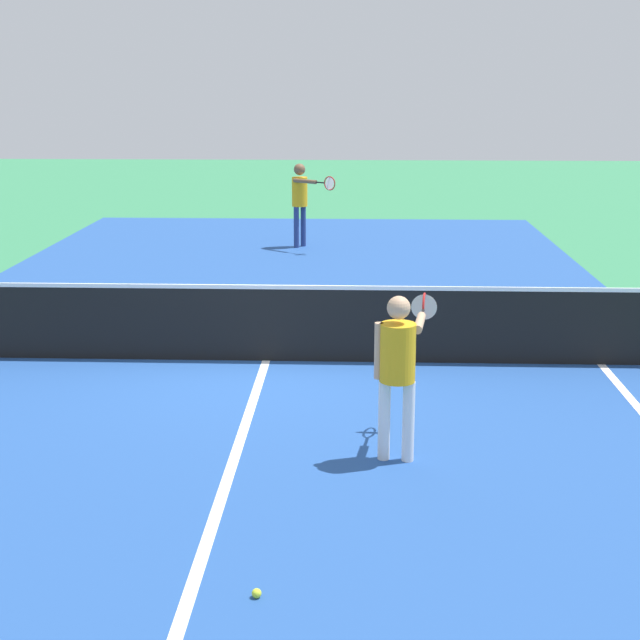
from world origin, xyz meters
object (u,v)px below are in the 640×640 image
Objects in this scene: player_far at (301,195)px; tennis_ball_mid_court at (257,593)px; net at (266,322)px; player_near at (398,360)px.

tennis_ball_mid_court is at bearing -87.85° from player_far.
net is 153.30× the size of tennis_ball_mid_court.
player_far reaches higher than player_near.
player_near is at bearing -63.74° from net.
player_near is at bearing -82.12° from player_far.
tennis_ball_mid_court is at bearing -85.19° from net.
net is 8.14m from player_far.
player_near is at bearing 66.89° from tennis_ball_mid_court.
player_far is 13.60m from tennis_ball_mid_court.
net is at bearing 116.26° from player_near.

